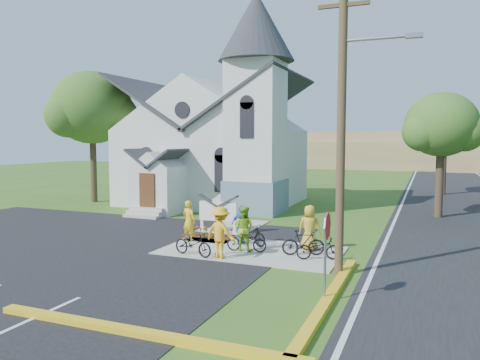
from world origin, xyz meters
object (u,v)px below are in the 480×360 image
at_px(bike_1, 251,234).
at_px(cyclist_3, 221,232).
at_px(cyclist_4, 310,228).
at_px(cyclist_0, 189,220).
at_px(bike_0, 193,244).
at_px(bike_2, 247,241).
at_px(church_sign, 218,212).
at_px(utility_pole, 344,108).
at_px(cyclist_2, 242,225).
at_px(stop_sign, 327,238).
at_px(bike_3, 303,243).
at_px(bike_4, 319,248).
at_px(cyclist_1, 244,228).

distance_m(bike_1, cyclist_3, 2.43).
bearing_deg(cyclist_4, cyclist_0, -4.40).
relative_size(bike_0, bike_2, 1.09).
relative_size(church_sign, cyclist_0, 1.25).
distance_m(utility_pole, cyclist_2, 7.08).
height_order(bike_1, cyclist_3, cyclist_3).
xyz_separation_m(church_sign, cyclist_3, (2.10, -4.32, -0.02)).
relative_size(church_sign, stop_sign, 0.89).
bearing_deg(bike_2, church_sign, 34.45).
bearing_deg(cyclist_0, cyclist_4, -166.29).
distance_m(cyclist_0, cyclist_4, 5.27).
distance_m(stop_sign, cyclist_3, 5.54).
bearing_deg(bike_2, stop_sign, -143.76).
height_order(church_sign, cyclist_4, cyclist_4).
relative_size(utility_pole, cyclist_4, 5.55).
bearing_deg(bike_0, cyclist_4, -43.48).
xyz_separation_m(utility_pole, cyclist_3, (-4.47, 0.38, -4.40)).
bearing_deg(cyclist_2, utility_pole, 154.19).
height_order(bike_3, bike_4, bike_3).
xyz_separation_m(cyclist_1, cyclist_4, (2.38, 1.06, 0.02)).
relative_size(bike_0, cyclist_4, 0.96).
relative_size(cyclist_1, bike_2, 1.11).
bearing_deg(stop_sign, bike_3, 111.49).
bearing_deg(cyclist_2, stop_sign, 136.04).
xyz_separation_m(church_sign, cyclist_0, (-0.44, -2.08, -0.10)).
height_order(cyclist_0, cyclist_1, cyclist_1).
distance_m(cyclist_0, bike_0, 2.76).
distance_m(church_sign, bike_3, 5.60).
distance_m(cyclist_2, bike_2, 1.41).
distance_m(bike_2, cyclist_3, 1.49).
height_order(church_sign, cyclist_2, church_sign).
bearing_deg(bike_1, cyclist_4, -63.03).
distance_m(cyclist_2, cyclist_3, 2.47).
relative_size(church_sign, bike_2, 1.38).
xyz_separation_m(bike_1, cyclist_3, (-0.32, -2.36, 0.49)).
bearing_deg(bike_0, bike_3, -54.36).
bearing_deg(cyclist_2, bike_3, 167.65).
bearing_deg(cyclist_3, cyclist_0, -28.71).
bearing_deg(bike_1, bike_0, 174.21).
bearing_deg(cyclist_0, utility_pole, 170.75).
height_order(cyclist_0, cyclist_4, cyclist_4).
height_order(stop_sign, bike_1, stop_sign).
bearing_deg(church_sign, bike_3, -30.14).
xyz_separation_m(bike_0, bike_1, (1.43, 2.44, 0.01)).
xyz_separation_m(cyclist_0, cyclist_1, (2.89, -0.84, 0.01)).
relative_size(church_sign, utility_pole, 0.22).
bearing_deg(cyclist_4, bike_2, 21.24).
bearing_deg(utility_pole, cyclist_1, 156.53).
distance_m(church_sign, stop_sign, 9.97).
height_order(cyclist_0, bike_1, cyclist_0).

